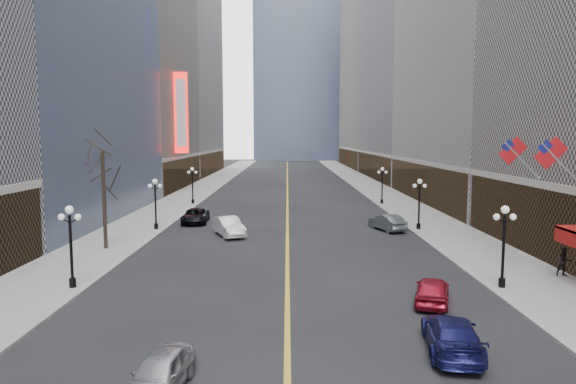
{
  "coord_description": "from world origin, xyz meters",
  "views": [
    {
      "loc": [
        0.0,
        2.54,
        8.34
      ],
      "look_at": [
        0.03,
        21.67,
        6.3
      ],
      "focal_mm": 32.0,
      "sensor_mm": 36.0,
      "label": 1
    }
  ],
  "objects_px": {
    "streetlamp_west_2": "(155,199)",
    "car_sb_far": "(387,222)",
    "streetlamp_east_1": "(504,238)",
    "car_nb_near": "(160,373)",
    "streetlamp_east_2": "(419,199)",
    "streetlamp_east_3": "(382,181)",
    "car_nb_far": "(195,216)",
    "streetlamp_west_1": "(71,238)",
    "car_sb_mid": "(432,290)",
    "streetlamp_west_3": "(192,181)",
    "car_nb_mid": "(229,226)",
    "car_sb_near": "(452,335)"
  },
  "relations": [
    {
      "from": "streetlamp_east_3",
      "to": "streetlamp_west_2",
      "type": "distance_m",
      "value": 29.68
    },
    {
      "from": "car_sb_near",
      "to": "streetlamp_east_2",
      "type": "bearing_deg",
      "value": -92.86
    },
    {
      "from": "streetlamp_west_2",
      "to": "car_nb_near",
      "type": "relative_size",
      "value": 1.17
    },
    {
      "from": "streetlamp_west_2",
      "to": "car_sb_far",
      "type": "bearing_deg",
      "value": 0.32
    },
    {
      "from": "streetlamp_east_2",
      "to": "streetlamp_east_3",
      "type": "height_order",
      "value": "same"
    },
    {
      "from": "streetlamp_west_1",
      "to": "car_sb_near",
      "type": "distance_m",
      "value": 20.1
    },
    {
      "from": "streetlamp_west_2",
      "to": "streetlamp_east_3",
      "type": "bearing_deg",
      "value": 37.33
    },
    {
      "from": "car_nb_mid",
      "to": "car_sb_mid",
      "type": "bearing_deg",
      "value": -78.78
    },
    {
      "from": "car_nb_far",
      "to": "car_sb_near",
      "type": "height_order",
      "value": "car_nb_far"
    },
    {
      "from": "streetlamp_west_2",
      "to": "car_sb_mid",
      "type": "distance_m",
      "value": 27.99
    },
    {
      "from": "car_nb_near",
      "to": "streetlamp_west_2",
      "type": "bearing_deg",
      "value": 112.03
    },
    {
      "from": "streetlamp_west_3",
      "to": "car_sb_far",
      "type": "bearing_deg",
      "value": -40.69
    },
    {
      "from": "streetlamp_west_1",
      "to": "car_sb_mid",
      "type": "bearing_deg",
      "value": -6.99
    },
    {
      "from": "streetlamp_west_1",
      "to": "streetlamp_west_2",
      "type": "height_order",
      "value": "same"
    },
    {
      "from": "streetlamp_east_1",
      "to": "car_nb_near",
      "type": "bearing_deg",
      "value": -144.5
    },
    {
      "from": "car_nb_far",
      "to": "car_sb_far",
      "type": "xyz_separation_m",
      "value": [
        18.0,
        -4.0,
        0.02
      ]
    },
    {
      "from": "streetlamp_west_1",
      "to": "car_sb_far",
      "type": "distance_m",
      "value": 27.67
    },
    {
      "from": "car_nb_near",
      "to": "car_sb_far",
      "type": "distance_m",
      "value": 32.33
    },
    {
      "from": "car_nb_far",
      "to": "car_sb_mid",
      "type": "distance_m",
      "value": 29.39
    },
    {
      "from": "streetlamp_east_1",
      "to": "streetlamp_west_2",
      "type": "relative_size",
      "value": 1.0
    },
    {
      "from": "streetlamp_east_1",
      "to": "car_nb_mid",
      "type": "bearing_deg",
      "value": 137.15
    },
    {
      "from": "car_nb_near",
      "to": "car_sb_near",
      "type": "bearing_deg",
      "value": 24.16
    },
    {
      "from": "streetlamp_east_3",
      "to": "streetlamp_east_2",
      "type": "bearing_deg",
      "value": -90.0
    },
    {
      "from": "streetlamp_east_1",
      "to": "car_sb_near",
      "type": "relative_size",
      "value": 0.93
    },
    {
      "from": "streetlamp_east_3",
      "to": "car_sb_far",
      "type": "xyz_separation_m",
      "value": [
        -2.8,
        -17.88,
        -2.17
      ]
    },
    {
      "from": "car_sb_near",
      "to": "streetlamp_east_3",
      "type": "bearing_deg",
      "value": -88.19
    },
    {
      "from": "streetlamp_east_2",
      "to": "car_sb_far",
      "type": "distance_m",
      "value": 3.54
    },
    {
      "from": "car_nb_far",
      "to": "streetlamp_west_1",
      "type": "bearing_deg",
      "value": -100.15
    },
    {
      "from": "streetlamp_east_2",
      "to": "streetlamp_east_3",
      "type": "distance_m",
      "value": 18.0
    },
    {
      "from": "streetlamp_east_3",
      "to": "car_nb_near",
      "type": "relative_size",
      "value": 1.17
    },
    {
      "from": "streetlamp_west_3",
      "to": "car_nb_far",
      "type": "height_order",
      "value": "streetlamp_west_3"
    },
    {
      "from": "streetlamp_east_1",
      "to": "car_nb_near",
      "type": "height_order",
      "value": "streetlamp_east_1"
    },
    {
      "from": "car_sb_near",
      "to": "car_sb_mid",
      "type": "bearing_deg",
      "value": -89.89
    },
    {
      "from": "streetlamp_east_2",
      "to": "streetlamp_west_2",
      "type": "distance_m",
      "value": 23.6
    },
    {
      "from": "car_nb_near",
      "to": "car_sb_far",
      "type": "height_order",
      "value": "car_sb_far"
    },
    {
      "from": "streetlamp_west_2",
      "to": "car_nb_mid",
      "type": "distance_m",
      "value": 7.51
    },
    {
      "from": "car_sb_mid",
      "to": "car_sb_near",
      "type": "bearing_deg",
      "value": 98.97
    },
    {
      "from": "streetlamp_west_3",
      "to": "car_nb_near",
      "type": "bearing_deg",
      "value": -80.88
    },
    {
      "from": "streetlamp_east_1",
      "to": "car_sb_near",
      "type": "xyz_separation_m",
      "value": [
        -5.39,
        -8.23,
        -2.2
      ]
    },
    {
      "from": "streetlamp_west_1",
      "to": "car_nb_near",
      "type": "distance_m",
      "value": 13.89
    },
    {
      "from": "car_sb_mid",
      "to": "car_nb_far",
      "type": "bearing_deg",
      "value": -38.69
    },
    {
      "from": "streetlamp_east_2",
      "to": "car_nb_mid",
      "type": "bearing_deg",
      "value": -171.82
    },
    {
      "from": "car_nb_near",
      "to": "car_nb_mid",
      "type": "xyz_separation_m",
      "value": [
        -0.82,
        26.99,
        0.14
      ]
    },
    {
      "from": "streetlamp_west_1",
      "to": "streetlamp_west_2",
      "type": "bearing_deg",
      "value": 90.0
    },
    {
      "from": "streetlamp_west_3",
      "to": "car_nb_near",
      "type": "xyz_separation_m",
      "value": [
        7.61,
        -47.4,
        -2.24
      ]
    },
    {
      "from": "streetlamp_west_2",
      "to": "car_sb_far",
      "type": "height_order",
      "value": "streetlamp_west_2"
    },
    {
      "from": "streetlamp_east_2",
      "to": "car_nb_near",
      "type": "relative_size",
      "value": 1.17
    },
    {
      "from": "streetlamp_west_3",
      "to": "car_nb_mid",
      "type": "relative_size",
      "value": 0.93
    },
    {
      "from": "streetlamp_west_3",
      "to": "car_nb_mid",
      "type": "height_order",
      "value": "streetlamp_west_3"
    },
    {
      "from": "car_nb_far",
      "to": "car_sb_near",
      "type": "distance_m",
      "value": 34.04
    }
  ]
}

